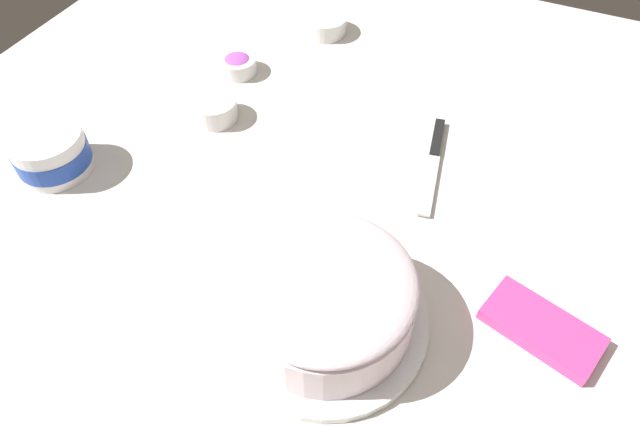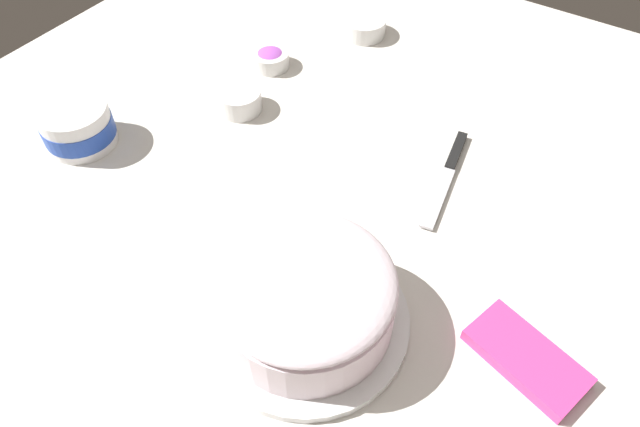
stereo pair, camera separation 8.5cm
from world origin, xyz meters
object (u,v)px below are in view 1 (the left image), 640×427
(sprinkle_bowl_green, at_px, (325,24))
(sprinkle_bowl_rainbow, at_px, (238,64))
(frosting_tub, at_px, (50,152))
(sprinkle_bowl_blue, at_px, (215,109))
(candy_box_lower, at_px, (542,328))
(spreading_knife, at_px, (434,156))
(frosted_cake, at_px, (326,301))

(sprinkle_bowl_green, relative_size, sprinkle_bowl_rainbow, 1.24)
(frosting_tub, relative_size, sprinkle_bowl_rainbow, 1.61)
(sprinkle_bowl_blue, bearing_deg, candy_box_lower, 162.28)
(sprinkle_bowl_rainbow, bearing_deg, sprinkle_bowl_blue, 103.48)
(sprinkle_bowl_rainbow, bearing_deg, candy_box_lower, 152.63)
(candy_box_lower, bearing_deg, spreading_knife, -32.34)
(frosted_cake, relative_size, sprinkle_bowl_blue, 3.35)
(frosted_cake, distance_m, spreading_knife, 0.38)
(candy_box_lower, bearing_deg, frosting_tub, 18.36)
(spreading_knife, xyz_separation_m, sprinkle_bowl_rainbow, (0.44, -0.08, 0.01))
(spreading_knife, relative_size, sprinkle_bowl_rainbow, 3.08)
(frosting_tub, bearing_deg, sprinkle_bowl_green, -112.57)
(frosting_tub, bearing_deg, sprinkle_bowl_blue, -127.75)
(sprinkle_bowl_green, bearing_deg, sprinkle_bowl_blue, 79.61)
(sprinkle_bowl_rainbow, height_order, candy_box_lower, sprinkle_bowl_rainbow)
(spreading_knife, height_order, sprinkle_bowl_blue, sprinkle_bowl_blue)
(frosted_cake, bearing_deg, sprinkle_bowl_blue, -40.47)
(spreading_knife, height_order, sprinkle_bowl_green, sprinkle_bowl_green)
(sprinkle_bowl_green, xyz_separation_m, candy_box_lower, (-0.57, 0.55, -0.01))
(frosting_tub, xyz_separation_m, candy_box_lower, (-0.81, -0.03, -0.03))
(frosting_tub, relative_size, candy_box_lower, 0.80)
(frosted_cake, bearing_deg, frosting_tub, -8.74)
(sprinkle_bowl_blue, relative_size, candy_box_lower, 0.54)
(sprinkle_bowl_green, height_order, candy_box_lower, sprinkle_bowl_green)
(frosted_cake, xyz_separation_m, sprinkle_bowl_rainbow, (0.40, -0.45, -0.04))
(sprinkle_bowl_blue, bearing_deg, sprinkle_bowl_rainbow, -76.52)
(frosting_tub, bearing_deg, candy_box_lower, -178.22)
(candy_box_lower, bearing_deg, sprinkle_bowl_rainbow, -10.79)
(sprinkle_bowl_blue, bearing_deg, frosting_tub, 52.25)
(frosted_cake, xyz_separation_m, candy_box_lower, (-0.27, -0.11, -0.05))
(spreading_knife, distance_m, sprinkle_bowl_blue, 0.41)
(sprinkle_bowl_green, distance_m, sprinkle_bowl_rainbow, 0.23)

